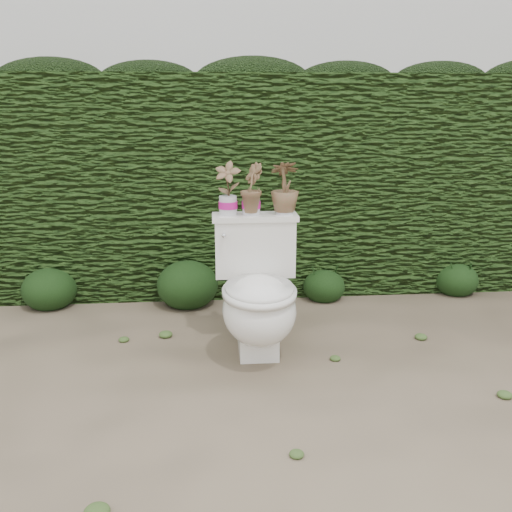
{
  "coord_description": "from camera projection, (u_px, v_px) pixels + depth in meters",
  "views": [
    {
      "loc": [
        -0.35,
        -2.86,
        1.43
      ],
      "look_at": [
        -0.08,
        0.3,
        0.55
      ],
      "focal_mm": 40.0,
      "sensor_mm": 36.0,
      "label": 1
    }
  ],
  "objects": [
    {
      "name": "house_wall",
      "position": [
        268.0,
        59.0,
        8.44
      ],
      "size": [
        8.0,
        3.5,
        4.0
      ],
      "primitive_type": "cube",
      "color": "silver",
      "rests_on": "ground"
    },
    {
      "name": "liriope_clump_4",
      "position": [
        456.0,
        276.0,
        4.32
      ],
      "size": [
        0.33,
        0.33,
        0.26
      ],
      "primitive_type": "ellipsoid",
      "color": "#1C3613",
      "rests_on": "ground"
    },
    {
      "name": "liriope_clump_3",
      "position": [
        324.0,
        283.0,
        4.19
      ],
      "size": [
        0.31,
        0.31,
        0.25
      ],
      "primitive_type": "ellipsoid",
      "color": "#1C3613",
      "rests_on": "ground"
    },
    {
      "name": "hedge",
      "position": [
        252.0,
        181.0,
        4.48
      ],
      "size": [
        8.0,
        1.0,
        1.6
      ],
      "primitive_type": "cube",
      "color": "#31521B",
      "rests_on": "ground"
    },
    {
      "name": "potted_plant_right",
      "position": [
        285.0,
        189.0,
        3.31
      ],
      "size": [
        0.18,
        0.18,
        0.29
      ],
      "primitive_type": "imported",
      "rotation": [
        0.0,
        0.0,
        3.27
      ],
      "color": "#1F6429",
      "rests_on": "toilet"
    },
    {
      "name": "liriope_clump_2",
      "position": [
        187.0,
        281.0,
        4.06
      ],
      "size": [
        0.44,
        0.44,
        0.35
      ],
      "primitive_type": "ellipsoid",
      "color": "#1C3613",
      "rests_on": "ground"
    },
    {
      "name": "toilet",
      "position": [
        258.0,
        296.0,
        3.21
      ],
      "size": [
        0.5,
        0.68,
        0.78
      ],
      "rotation": [
        0.0,
        0.0,
        -0.01
      ],
      "color": "white",
      "rests_on": "ground"
    },
    {
      "name": "ground",
      "position": [
        275.0,
        366.0,
        3.16
      ],
      "size": [
        60.0,
        60.0,
        0.0
      ],
      "primitive_type": "plane",
      "color": "#86755C",
      "rests_on": "ground"
    },
    {
      "name": "liriope_clump_1",
      "position": [
        49.0,
        285.0,
        4.03
      ],
      "size": [
        0.38,
        0.38,
        0.31
      ],
      "primitive_type": "ellipsoid",
      "color": "#1C3613",
      "rests_on": "ground"
    },
    {
      "name": "potted_plant_left",
      "position": [
        228.0,
        190.0,
        3.28
      ],
      "size": [
        0.18,
        0.15,
        0.29
      ],
      "primitive_type": "imported",
      "rotation": [
        0.0,
        0.0,
        5.96
      ],
      "color": "#1F6429",
      "rests_on": "toilet"
    },
    {
      "name": "potted_plant_center",
      "position": [
        251.0,
        190.0,
        3.29
      ],
      "size": [
        0.14,
        0.16,
        0.28
      ],
      "primitive_type": "imported",
      "rotation": [
        0.0,
        0.0,
        1.5
      ],
      "color": "#1F6429",
      "rests_on": "toilet"
    }
  ]
}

